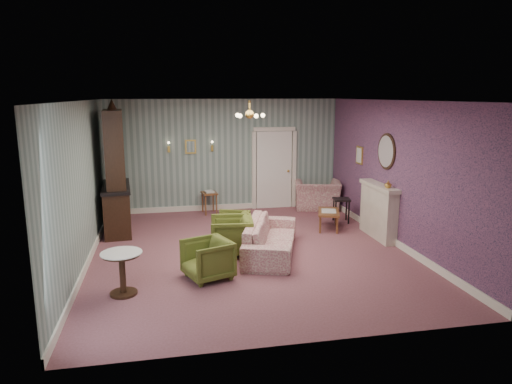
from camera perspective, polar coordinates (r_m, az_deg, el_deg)
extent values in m
plane|color=#804A54|center=(9.17, -0.75, -7.30)|extent=(7.00, 7.00, 0.00)
plane|color=white|center=(8.66, -0.80, 11.14)|extent=(7.00, 7.00, 0.00)
plane|color=slate|center=(12.22, -3.76, 4.50)|extent=(6.00, 0.00, 6.00)
plane|color=slate|center=(5.48, 5.91, -4.71)|extent=(6.00, 0.00, 6.00)
plane|color=slate|center=(8.78, -20.41, 0.88)|extent=(0.00, 7.00, 7.00)
plane|color=slate|center=(9.79, 16.78, 2.19)|extent=(0.00, 7.00, 7.00)
plane|color=#A35177|center=(9.78, 16.70, 2.19)|extent=(0.00, 7.00, 7.00)
imported|color=#555D20|center=(7.82, -5.96, -7.96)|extent=(0.87, 0.90, 0.73)
imported|color=#555D20|center=(8.93, -3.04, -5.14)|extent=(0.81, 0.86, 0.80)
imported|color=#555D20|center=(9.68, -3.01, -4.12)|extent=(0.82, 0.85, 0.69)
imported|color=#913A4E|center=(8.93, 1.83, -4.90)|extent=(1.31, 2.31, 0.87)
imported|color=#913A4E|center=(12.51, 7.53, 0.25)|extent=(1.33, 1.04, 1.03)
imported|color=gold|center=(9.76, 15.87, 0.91)|extent=(0.15, 0.15, 0.15)
cube|color=maroon|center=(12.37, 7.52, -0.05)|extent=(0.41, 0.28, 0.39)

